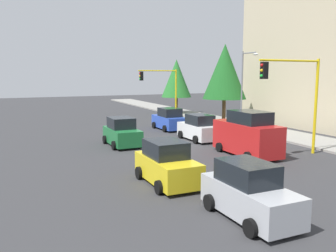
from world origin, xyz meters
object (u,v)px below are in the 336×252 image
object	(u,v)px
car_blue	(169,120)
car_white	(199,128)
traffic_signal_far_left	(161,84)
car_yellow	(167,164)
street_lamp_curbside	(245,81)
delivery_van_red	(247,135)
tree_roadside_mid	(225,72)
car_silver	(249,193)
traffic_signal_near_left	(295,88)
car_green	(122,133)
tree_roadside_far	(176,79)

from	to	relation	value
car_blue	car_white	xyz separation A→B (m)	(5.67, -0.13, -0.00)
traffic_signal_far_left	car_yellow	size ratio (longest dim) A/B	1.41
street_lamp_curbside	delivery_van_red	xyz separation A→B (m)	(8.29, -5.88, -3.07)
delivery_van_red	tree_roadside_mid	bearing A→B (deg)	152.22
car_silver	traffic_signal_near_left	bearing A→B (deg)	128.61
tree_roadside_mid	traffic_signal_far_left	bearing A→B (deg)	-144.20
car_green	car_blue	bearing A→B (deg)	130.81
traffic_signal_far_left	delivery_van_red	xyz separation A→B (m)	(18.68, -2.35, -2.63)
delivery_van_red	car_green	world-z (taller)	delivery_van_red
street_lamp_curbside	delivery_van_red	size ratio (longest dim) A/B	1.46
tree_roadside_mid	car_green	xyz separation A→B (m)	(6.54, -12.79, -4.34)
car_yellow	traffic_signal_near_left	bearing A→B (deg)	101.24
delivery_van_red	car_silver	size ratio (longest dim) A/B	1.22
traffic_signal_far_left	car_yellow	distance (m)	23.90
traffic_signal_far_left	traffic_signal_near_left	bearing A→B (deg)	0.18
tree_roadside_far	car_green	world-z (taller)	tree_roadside_far
traffic_signal_far_left	car_yellow	xyz separation A→B (m)	(21.84, -9.22, -3.02)
street_lamp_curbside	car_blue	distance (m)	7.52
tree_roadside_mid	delivery_van_red	size ratio (longest dim) A/B	1.66
tree_roadside_far	traffic_signal_near_left	bearing A→B (deg)	-8.92
car_white	street_lamp_curbside	bearing A→B (deg)	113.13
car_blue	traffic_signal_near_left	bearing A→B (deg)	10.98
tree_roadside_far	car_yellow	size ratio (longest dim) A/B	1.74
car_blue	car_silver	size ratio (longest dim) A/B	1.00
traffic_signal_near_left	car_yellow	world-z (taller)	traffic_signal_near_left
traffic_signal_far_left	street_lamp_curbside	bearing A→B (deg)	18.75
delivery_van_red	car_blue	bearing A→B (deg)	-179.76
traffic_signal_near_left	car_yellow	bearing A→B (deg)	-78.76
street_lamp_curbside	car_green	world-z (taller)	street_lamp_curbside
tree_roadside_far	car_silver	bearing A→B (deg)	-21.54
traffic_signal_near_left	car_silver	distance (m)	11.16
traffic_signal_far_left	tree_roadside_mid	bearing A→B (deg)	35.80
delivery_van_red	tree_roadside_far	bearing A→B (deg)	164.76
street_lamp_curbside	tree_roadside_far	distance (m)	14.39
street_lamp_curbside	car_white	distance (m)	7.44
car_green	car_blue	xyz separation A→B (m)	(-5.23, 6.06, 0.00)
street_lamp_curbside	car_white	bearing A→B (deg)	-66.87
street_lamp_curbside	car_blue	world-z (taller)	street_lamp_curbside
street_lamp_curbside	car_yellow	size ratio (longest dim) A/B	1.79
car_white	traffic_signal_far_left	bearing A→B (deg)	168.97
traffic_signal_near_left	car_green	xyz separation A→B (m)	(-7.46, -8.53, -3.28)
traffic_signal_near_left	car_green	size ratio (longest dim) A/B	1.55
car_yellow	car_white	size ratio (longest dim) A/B	1.00
tree_roadside_far	delivery_van_red	xyz separation A→B (m)	(22.68, -6.18, -3.17)
tree_roadside_far	car_white	bearing A→B (deg)	-20.53
traffic_signal_far_left	tree_roadside_far	world-z (taller)	tree_roadside_far
delivery_van_red	car_green	size ratio (longest dim) A/B	1.26
delivery_van_red	car_silver	distance (m)	9.94
car_yellow	tree_roadside_far	bearing A→B (deg)	153.21
traffic_signal_far_left	car_green	xyz separation A→B (m)	(12.54, -8.46, -3.02)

